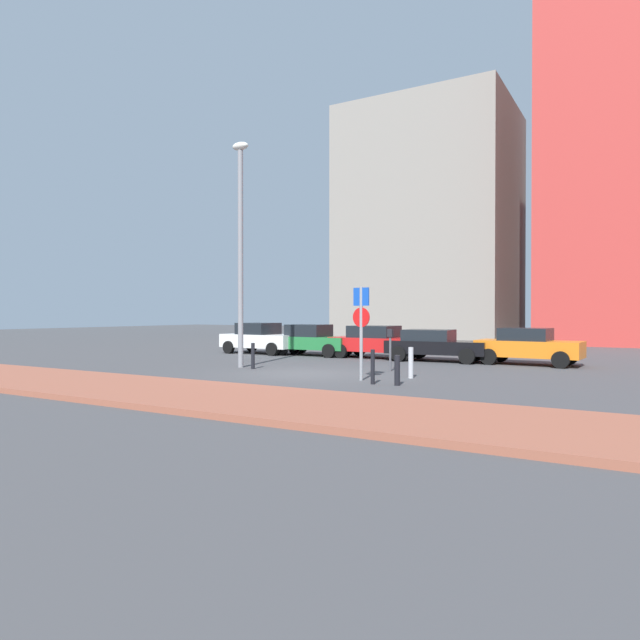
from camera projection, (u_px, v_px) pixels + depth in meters
ground_plane at (306, 374)px, 18.87m from camera, size 120.00×120.00×0.00m
sidewalk_brick at (179, 393)px, 13.71m from camera, size 40.00×3.83×0.14m
parked_car_white at (261, 338)px, 28.23m from camera, size 4.21×2.20×1.56m
parked_car_green at (313, 340)px, 26.97m from camera, size 3.94×2.00×1.50m
parked_car_red at (378, 342)px, 25.31m from camera, size 4.63×2.14×1.48m
parked_car_black at (435, 345)px, 23.74m from camera, size 4.30×2.15×1.35m
parked_car_orange at (528, 346)px, 22.04m from camera, size 4.03×2.11×1.46m
parking_sign_post at (361, 322)px, 16.88m from camera, size 0.60×0.11×2.86m
parking_meter at (390, 344)px, 19.62m from camera, size 0.18×0.14×1.49m
street_lamp at (240, 238)px, 20.97m from camera, size 0.70×0.36×8.50m
traffic_bollard_near at (373, 367)px, 16.02m from camera, size 0.12×0.12×1.01m
traffic_bollard_mid at (253, 356)px, 20.44m from camera, size 0.14×0.14×0.96m
traffic_bollard_far at (411, 363)px, 17.49m from camera, size 0.16×0.16×0.98m
traffic_bollard_edge at (397, 370)px, 15.73m from camera, size 0.16×0.16×0.86m
building_under_construction at (431, 225)px, 48.49m from camera, size 13.64×12.05×19.49m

